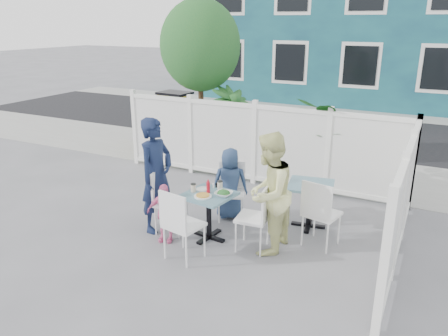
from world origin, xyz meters
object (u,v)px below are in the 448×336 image
at_px(main_table, 209,204).
at_px(chair_back, 231,186).
at_px(toddler, 164,213).
at_px(utility_cabinet, 176,121).
at_px(spare_table, 310,194).
at_px(man, 156,175).
at_px(woman, 268,194).
at_px(boy, 230,184).
at_px(chair_left, 166,196).
at_px(chair_right, 258,213).
at_px(chair_near, 179,221).

distance_m(main_table, chair_back, 0.82).
height_order(chair_back, toddler, chair_back).
distance_m(utility_cabinet, main_table, 5.17).
bearing_deg(spare_table, main_table, -139.44).
height_order(spare_table, man, man).
bearing_deg(woman, boy, -126.63).
bearing_deg(utility_cabinet, woman, -39.51).
distance_m(main_table, chair_left, 0.72).
bearing_deg(spare_table, man, -151.70).
height_order(main_table, man, man).
bearing_deg(spare_table, chair_back, -169.43).
relative_size(man, woman, 1.03).
bearing_deg(woman, chair_right, -67.41).
xyz_separation_m(chair_left, chair_near, (0.67, -0.67, 0.02)).
relative_size(utility_cabinet, boy, 1.14).
distance_m(utility_cabinet, chair_left, 4.82).
xyz_separation_m(chair_left, toddler, (0.17, -0.29, -0.13)).
height_order(chair_near, woman, woman).
bearing_deg(utility_cabinet, chair_near, -51.92).
distance_m(utility_cabinet, boy, 4.52).
xyz_separation_m(utility_cabinet, man, (2.32, -4.14, 0.21)).
distance_m(woman, toddler, 1.56).
distance_m(chair_back, man, 1.27).
height_order(spare_table, toddler, toddler).
height_order(man, toddler, man).
bearing_deg(man, boy, -38.52).
distance_m(chair_left, toddler, 0.36).
relative_size(main_table, toddler, 0.85).
relative_size(chair_right, toddler, 1.09).
bearing_deg(man, chair_left, -83.43).
relative_size(spare_table, chair_right, 0.80).
xyz_separation_m(spare_table, chair_back, (-1.25, -0.23, -0.01)).
xyz_separation_m(utility_cabinet, chair_back, (3.16, -3.25, -0.13)).
bearing_deg(chair_back, woman, 119.39).
bearing_deg(man, woman, -81.54).
bearing_deg(boy, woman, 117.03).
bearing_deg(woman, toddler, -72.02).
distance_m(chair_left, man, 0.35).
height_order(utility_cabinet, woman, woman).
height_order(spare_table, boy, boy).
bearing_deg(toddler, spare_table, 21.16).
bearing_deg(chair_left, spare_table, 109.41).
height_order(main_table, chair_back, chair_back).
bearing_deg(woman, spare_table, 163.66).
height_order(boy, toddler, boy).
bearing_deg(boy, chair_back, 165.36).
bearing_deg(chair_left, boy, 132.28).
relative_size(main_table, chair_left, 0.78).
xyz_separation_m(utility_cabinet, spare_table, (4.41, -3.02, -0.12)).
distance_m(chair_right, boy, 1.15).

